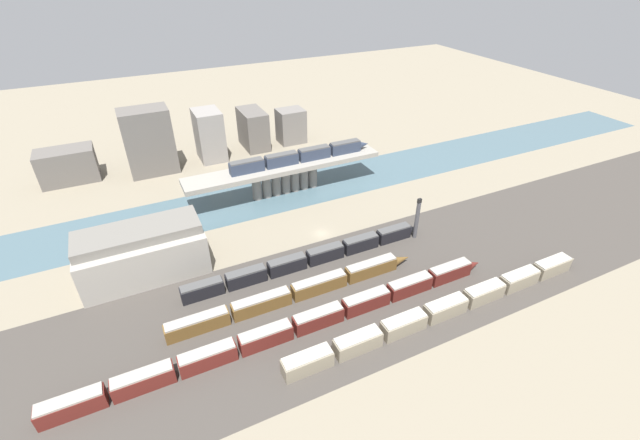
# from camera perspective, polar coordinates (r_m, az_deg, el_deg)

# --- Properties ---
(ground_plane) EXTENTS (400.00, 400.00, 0.00)m
(ground_plane) POSITION_cam_1_polar(r_m,az_deg,el_deg) (117.01, 0.22, -1.84)
(ground_plane) COLOR gray
(railbed_yard) EXTENTS (280.00, 42.00, 0.01)m
(railbed_yard) POSITION_cam_1_polar(r_m,az_deg,el_deg) (100.57, 6.30, -8.83)
(railbed_yard) COLOR #423D38
(railbed_yard) RESTS_ON ground
(river_water) EXTENTS (320.00, 22.10, 0.01)m
(river_water) POSITION_cam_1_polar(r_m,az_deg,el_deg) (137.42, -4.56, 3.73)
(river_water) COLOR #47606B
(river_water) RESTS_ON ground
(bridge) EXTENTS (62.26, 9.21, 9.66)m
(bridge) POSITION_cam_1_polar(r_m,az_deg,el_deg) (134.08, -4.69, 6.43)
(bridge) COLOR gray
(bridge) RESTS_ON ground
(train_on_bridge) EXTENTS (46.87, 2.92, 3.75)m
(train_on_bridge) POSITION_cam_1_polar(r_m,az_deg,el_deg) (134.22, -2.44, 8.57)
(train_on_bridge) COLOR #2D384C
(train_on_bridge) RESTS_ON bridge
(train_yard_near) EXTENTS (77.11, 3.16, 3.77)m
(train_yard_near) POSITION_cam_1_polar(r_m,az_deg,el_deg) (96.69, 16.95, -10.96)
(train_yard_near) COLOR gray
(train_yard_near) RESTS_ON ground
(train_yard_mid) EXTENTS (94.31, 2.88, 3.76)m
(train_yard_mid) POSITION_cam_1_polar(r_m,az_deg,el_deg) (88.94, -2.89, -13.87)
(train_yard_mid) COLOR #5B1E19
(train_yard_mid) RESTS_ON ground
(train_yard_far) EXTENTS (58.67, 2.71, 3.61)m
(train_yard_far) POSITION_cam_1_polar(r_m,az_deg,el_deg) (96.16, -3.03, -9.56)
(train_yard_far) COLOR brown
(train_yard_far) RESTS_ON ground
(train_yard_outer) EXTENTS (63.69, 2.71, 3.70)m
(train_yard_outer) POSITION_cam_1_polar(r_m,az_deg,el_deg) (105.31, -1.28, -5.10)
(train_yard_outer) COLOR black
(train_yard_outer) RESTS_ON ground
(warehouse_building) EXTENTS (28.13, 14.85, 12.37)m
(warehouse_building) POSITION_cam_1_polar(r_m,az_deg,el_deg) (108.98, -22.59, -3.90)
(warehouse_building) COLOR #9E998E
(warehouse_building) RESTS_ON ground
(signal_tower) EXTENTS (1.09, 1.09, 11.94)m
(signal_tower) POSITION_cam_1_polar(r_m,az_deg,el_deg) (115.37, 12.79, 0.11)
(signal_tower) COLOR #4C4C51
(signal_tower) RESTS_ON ground
(city_block_far_left) EXTENTS (17.51, 9.75, 11.11)m
(city_block_far_left) POSITION_cam_1_polar(r_m,az_deg,el_deg) (164.02, -30.60, 6.27)
(city_block_far_left) COLOR #605B56
(city_block_far_left) RESTS_ON ground
(city_block_left) EXTENTS (15.59, 10.21, 22.15)m
(city_block_left) POSITION_cam_1_polar(r_m,az_deg,el_deg) (156.69, -21.85, 9.70)
(city_block_left) COLOR #605B56
(city_block_left) RESTS_ON ground
(city_block_center) EXTENTS (9.01, 12.05, 17.90)m
(city_block_center) POSITION_cam_1_polar(r_m,az_deg,el_deg) (161.78, -14.53, 10.90)
(city_block_center) COLOR gray
(city_block_center) RESTS_ON ground
(city_block_right) EXTENTS (8.39, 15.28, 14.39)m
(city_block_right) POSITION_cam_1_polar(r_m,az_deg,el_deg) (169.43, -8.90, 11.90)
(city_block_right) COLOR #605B56
(city_block_right) RESTS_ON ground
(city_block_far_right) EXTENTS (10.17, 8.62, 13.07)m
(city_block_far_right) POSITION_cam_1_polar(r_m,az_deg,el_deg) (172.89, -3.89, 12.41)
(city_block_far_right) COLOR slate
(city_block_far_right) RESTS_ON ground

